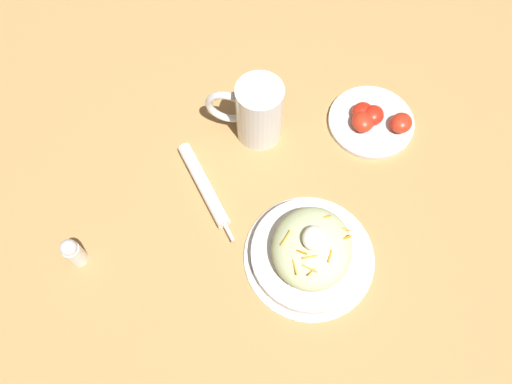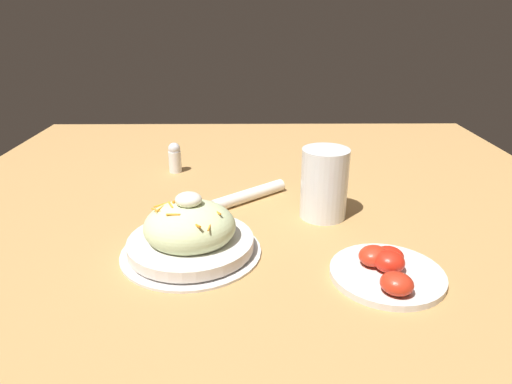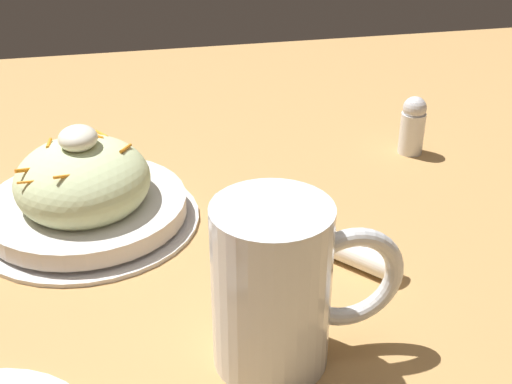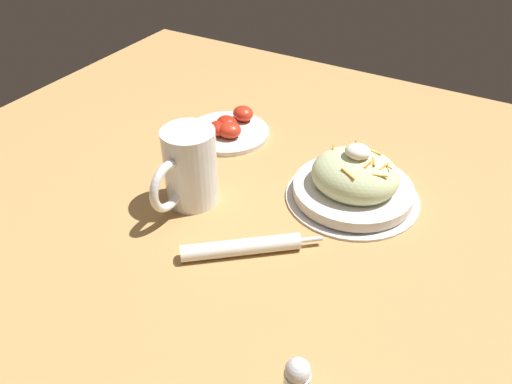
{
  "view_description": "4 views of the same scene",
  "coord_description": "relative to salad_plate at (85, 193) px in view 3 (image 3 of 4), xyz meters",
  "views": [
    {
      "loc": [
        -0.41,
        -0.15,
        0.86
      ],
      "look_at": [
        -0.03,
        -0.07,
        0.05
      ],
      "focal_mm": 34.96,
      "sensor_mm": 36.0,
      "label": 1
    },
    {
      "loc": [
        -0.01,
        -0.85,
        0.39
      ],
      "look_at": [
        -0.01,
        -0.07,
        0.06
      ],
      "focal_mm": 31.52,
      "sensor_mm": 36.0,
      "label": 2
    },
    {
      "loc": [
        0.53,
        -0.14,
        0.38
      ],
      "look_at": [
        -0.01,
        -0.03,
        0.08
      ],
      "focal_mm": 47.95,
      "sensor_mm": 36.0,
      "label": 3
    },
    {
      "loc": [
        -0.34,
        0.54,
        0.56
      ],
      "look_at": [
        -0.0,
        -0.05,
        0.06
      ],
      "focal_mm": 36.78,
      "sensor_mm": 36.0,
      "label": 4
    }
  ],
  "objects": [
    {
      "name": "ground_plane",
      "position": [
        0.12,
        0.19,
        -0.03
      ],
      "size": [
        1.43,
        1.43,
        0.0
      ],
      "primitive_type": "plane",
      "color": "#B2844C"
    },
    {
      "name": "salt_shaker",
      "position": [
        -0.09,
        0.4,
        0.0
      ],
      "size": [
        0.03,
        0.03,
        0.08
      ],
      "color": "white",
      "rests_on": "ground_plane"
    },
    {
      "name": "napkin_roll",
      "position": [
        0.09,
        0.22,
        -0.02
      ],
      "size": [
        0.18,
        0.15,
        0.03
      ],
      "color": "white",
      "rests_on": "ground_plane"
    },
    {
      "name": "salad_plate",
      "position": [
        0.0,
        0.0,
        0.0
      ],
      "size": [
        0.24,
        0.24,
        0.11
      ],
      "color": "silver",
      "rests_on": "ground_plane"
    },
    {
      "name": "beer_mug",
      "position": [
        0.24,
        0.15,
        0.03
      ],
      "size": [
        0.09,
        0.15,
        0.14
      ],
      "color": "white",
      "rests_on": "ground_plane"
    }
  ]
}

